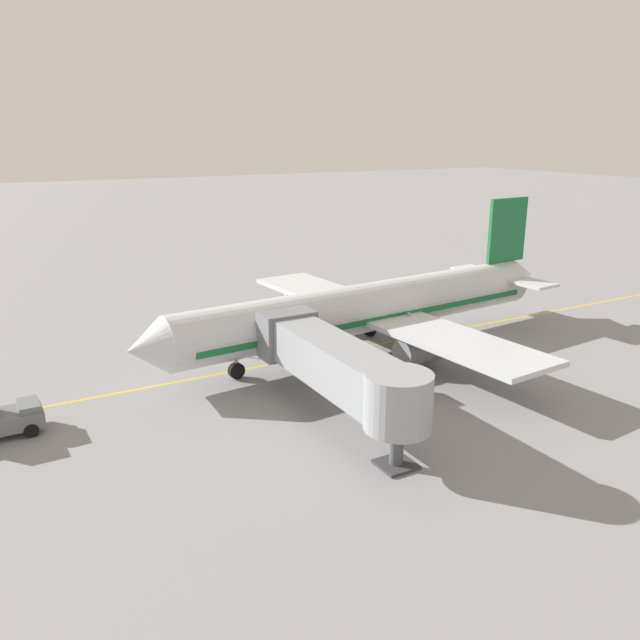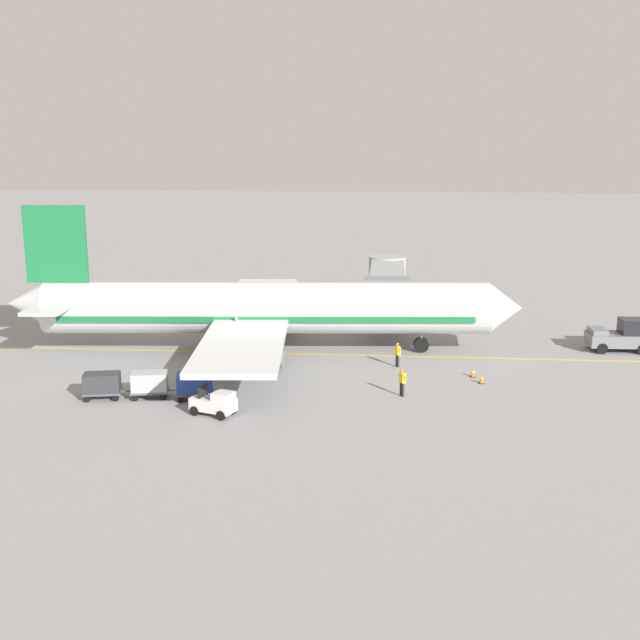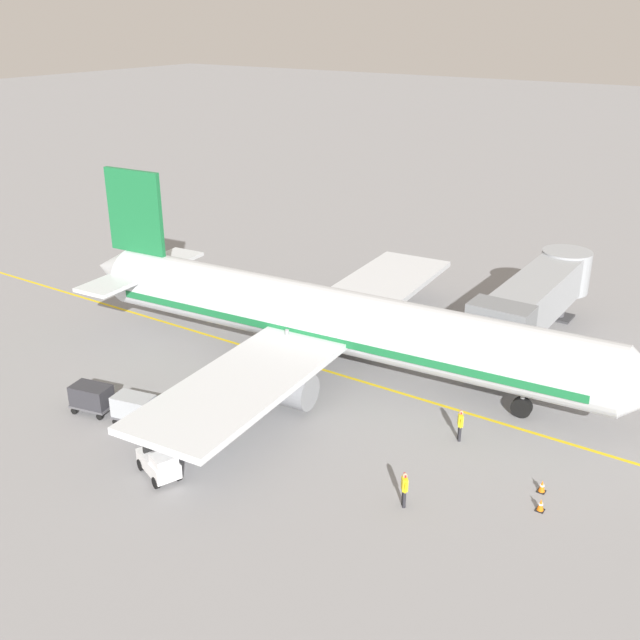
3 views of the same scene
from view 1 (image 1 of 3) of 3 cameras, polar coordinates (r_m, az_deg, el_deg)
The scene contains 13 objects.
ground_plane at distance 48.08m, azimuth 2.56°, elevation -2.73°, with size 400.00×400.00×0.00m, color gray.
gate_lead_in_line at distance 48.08m, azimuth 2.56°, elevation -2.72°, with size 0.24×80.00×0.01m, color gold.
parked_airliner at distance 47.79m, azimuth 4.70°, elevation 1.11°, with size 30.32×37.35×10.63m.
jet_bridge at distance 35.21m, azimuth 1.57°, elevation -4.10°, with size 14.83×3.50×4.98m.
baggage_tug_lead at distance 60.22m, azimuth -2.12°, elevation 1.97°, with size 2.03×2.77×1.62m.
baggage_cart_front at distance 58.72m, azimuth 0.58°, elevation 1.84°, with size 1.73×2.98×1.58m.
baggage_cart_second_in_train at distance 60.04m, azimuth 2.91°, elevation 2.15°, with size 1.73×2.98×1.58m.
baggage_cart_third_in_train at distance 61.86m, azimuth 4.85°, elevation 2.55°, with size 1.73×2.98×1.58m.
ground_crew_wing_walker at distance 46.80m, azimuth -7.44°, elevation -2.17°, with size 0.67×0.45×1.69m.
ground_crew_loader at distance 52.42m, azimuth -10.24°, elevation -0.24°, with size 0.62×0.52×1.69m.
ground_crew_marshaller at distance 52.36m, azimuth 2.19°, elevation -0.00°, with size 0.43×0.68×1.69m.
safety_cone_nose_left at distance 47.36m, azimuth -13.80°, elevation -3.14°, with size 0.36×0.36×0.59m.
safety_cone_nose_right at distance 48.53m, azimuth -14.69°, elevation -2.73°, with size 0.36×0.36×0.59m.
Camera 1 is at (-38.60, 23.88, 15.88)m, focal length 35.23 mm.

